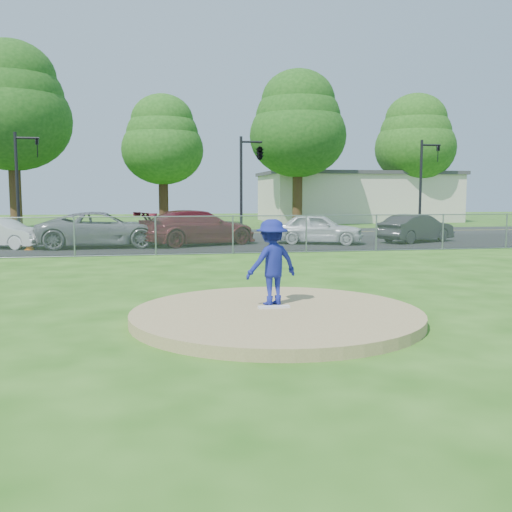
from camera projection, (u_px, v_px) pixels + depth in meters
The scene contains 21 objects.
ground at pixel (214, 260), 20.37m from camera, with size 120.00×120.00×0.00m, color #245713.
pitchers_mound at pixel (276, 315), 10.60m from camera, with size 5.40×5.40×0.20m, color #9C8556.
pitching_rubber at pixel (274, 307), 10.78m from camera, with size 0.60×0.15×0.04m, color white.
chain_link_fence at pixel (208, 235), 22.24m from camera, with size 40.00×0.06×1.50m, color gray.
parking_lot at pixel (197, 245), 26.72m from camera, with size 50.00×8.00×0.01m, color black.
street at pixel (186, 234), 34.04m from camera, with size 60.00×7.00×0.01m, color black.
commercial_building at pixel (356, 197), 50.49m from camera, with size 16.40×9.40×4.30m.
tree_left at pixel (11, 105), 37.91m from camera, with size 7.84×7.84×12.53m.
tree_center at pixel (163, 139), 42.92m from camera, with size 6.16×6.16×9.84m.
tree_right at pixel (298, 123), 42.72m from camera, with size 7.28×7.28×11.63m.
tree_far_right at pixel (415, 138), 47.79m from camera, with size 6.72×6.72×10.74m.
traffic_signal_left at pixel (22, 175), 30.07m from camera, with size 1.28×0.20×5.60m.
traffic_signal_center at pixel (258, 154), 32.34m from camera, with size 1.42×2.48×5.60m.
traffic_signal_right at pixel (424, 178), 34.41m from camera, with size 1.28×0.20×5.60m.
pitcher at pixel (272, 262), 11.04m from camera, with size 1.08×0.62×1.67m, color navy.
traffic_cone at pixel (29, 242), 24.07m from camera, with size 0.33×0.33×0.64m, color orange.
parked_car_white at pixel (1, 233), 24.83m from camera, with size 1.37×3.94×1.30m, color white.
parked_car_gray at pixel (103, 229), 25.30m from camera, with size 2.60×5.64×1.57m, color gray.
parked_car_darkred at pixel (198, 228), 26.35m from camera, with size 2.27×5.57×1.62m, color maroon.
parked_car_pearl at pixel (318, 229), 27.05m from camera, with size 1.70×4.23×1.44m, color silver.
parked_car_charcoal at pixel (416, 228), 28.00m from camera, with size 1.45×4.15×1.37m, color #262629.
Camera 1 is at (-2.35, -10.16, 2.34)m, focal length 40.00 mm.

